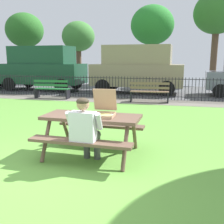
{
  "coord_description": "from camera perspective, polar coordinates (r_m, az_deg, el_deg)",
  "views": [
    {
      "loc": [
        2.06,
        -3.35,
        1.82
      ],
      "look_at": [
        0.77,
        1.74,
        0.75
      ],
      "focal_mm": 42.61,
      "sensor_mm": 36.0,
      "label": 1
    }
  ],
  "objects": [
    {
      "name": "picnic_table_foreground",
      "position": [
        5.0,
        -4.38,
        -2.67
      ],
      "size": [
        1.83,
        1.52,
        0.79
      ],
      "color": "brown",
      "rests_on": "ground"
    },
    {
      "name": "park_bench_center",
      "position": [
        11.16,
        8.04,
        4.19
      ],
      "size": [
        1.62,
        0.57,
        0.85
      ],
      "color": "brown",
      "rests_on": "ground"
    },
    {
      "name": "ground",
      "position": [
        6.24,
        -5.74,
        -5.6
      ],
      "size": [
        28.0,
        12.5,
        0.02
      ],
      "primitive_type": "cube",
      "color": "#64A33E"
    },
    {
      "name": "parked_car_left",
      "position": [
        15.82,
        -14.63,
        9.29
      ],
      "size": [
        4.74,
        2.15,
        2.46
      ],
      "color": "#19462D",
      "rests_on": "ground"
    },
    {
      "name": "far_tree_midleft",
      "position": [
        20.68,
        -7.23,
        15.63
      ],
      "size": [
        2.43,
        2.43,
        4.49
      ],
      "color": "brown",
      "rests_on": "ground"
    },
    {
      "name": "adult_at_table",
      "position": [
        4.51,
        -5.77,
        -3.49
      ],
      "size": [
        0.61,
        0.6,
        1.19
      ],
      "color": "#484848",
      "rests_on": "ground"
    },
    {
      "name": "far_tree_center",
      "position": [
        19.45,
        8.64,
        17.79
      ],
      "size": [
        2.98,
        2.98,
        5.38
      ],
      "color": "brown",
      "rests_on": "ground"
    },
    {
      "name": "pizza_box_open",
      "position": [
        4.91,
        -1.93,
        0.28
      ],
      "size": [
        0.46,
        0.54,
        0.49
      ],
      "color": "tan",
      "rests_on": "picnic_table_foreground"
    },
    {
      "name": "far_tree_left",
      "position": [
        22.71,
        -18.23,
        16.15
      ],
      "size": [
        2.91,
        2.91,
        5.25
      ],
      "color": "brown",
      "rests_on": "ground"
    },
    {
      "name": "far_tree_midright",
      "position": [
        19.55,
        21.6,
        18.97
      ],
      "size": [
        2.99,
        2.99,
        6.03
      ],
      "color": "brown",
      "rests_on": "ground"
    },
    {
      "name": "street_asphalt",
      "position": [
        15.22,
        6.35,
        4.56
      ],
      "size": [
        28.0,
        6.24,
        0.01
      ],
      "primitive_type": "cube",
      "color": "#515154"
    },
    {
      "name": "cobblestone_walkway",
      "position": [
        11.48,
        3.7,
        2.36
      ],
      "size": [
        28.0,
        1.4,
        0.01
      ],
      "primitive_type": "cube",
      "color": "slate"
    },
    {
      "name": "parked_car_center",
      "position": [
        14.05,
        5.49,
        9.37
      ],
      "size": [
        4.74,
        2.15,
        2.46
      ],
      "color": "#968864",
      "rests_on": "ground"
    },
    {
      "name": "park_bench_left",
      "position": [
        12.43,
        -12.77,
        4.76
      ],
      "size": [
        1.61,
        0.52,
        0.85
      ],
      "color": "#246935",
      "rests_on": "ground"
    },
    {
      "name": "iron_fence_streetside",
      "position": [
        12.09,
        4.34,
        5.28
      ],
      "size": [
        23.6,
        0.03,
        1.0
      ],
      "color": "black",
      "rests_on": "ground"
    }
  ]
}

